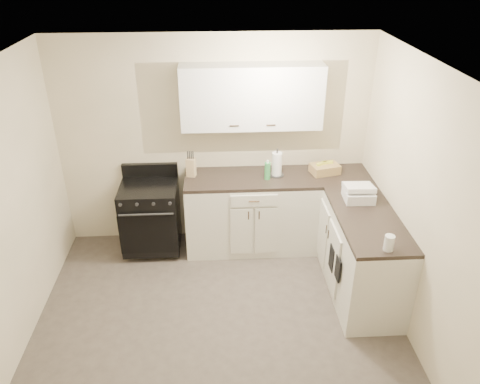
{
  "coord_description": "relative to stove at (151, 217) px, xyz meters",
  "views": [
    {
      "loc": [
        0.01,
        -3.29,
        3.34
      ],
      "look_at": [
        0.25,
        0.85,
        1.1
      ],
      "focal_mm": 35.0,
      "sensor_mm": 36.0,
      "label": 1
    }
  ],
  "objects": [
    {
      "name": "paper_towel",
      "position": [
        1.48,
        0.06,
        0.62
      ],
      "size": [
        0.15,
        0.15,
        0.28
      ],
      "primitive_type": "cylinder",
      "rotation": [
        0.0,
        0.0,
        0.38
      ],
      "color": "white",
      "rests_on": "countertop_back"
    },
    {
      "name": "upper_cabinets",
      "position": [
        1.19,
        0.18,
        1.38
      ],
      "size": [
        1.55,
        0.3,
        0.7
      ],
      "primitive_type": "cube",
      "color": "silver",
      "rests_on": "wall_back"
    },
    {
      "name": "base_cabinets_right",
      "position": [
        2.27,
        -0.63,
        -0.01
      ],
      "size": [
        0.6,
        1.9,
        0.9
      ],
      "primitive_type": "cube",
      "color": "silver",
      "rests_on": "floor"
    },
    {
      "name": "oven_mitt_far",
      "position": [
        1.95,
        -0.94,
        0.01
      ],
      "size": [
        0.02,
        0.15,
        0.27
      ],
      "primitive_type": "cube",
      "color": "black",
      "rests_on": "base_cabinets_right"
    },
    {
      "name": "ceiling",
      "position": [
        0.77,
        -1.48,
        2.04
      ],
      "size": [
        3.6,
        3.6,
        0.0
      ],
      "primitive_type": "plane",
      "color": "white",
      "rests_on": "wall_back"
    },
    {
      "name": "countertop_right",
      "position": [
        2.27,
        -0.63,
        0.46
      ],
      "size": [
        0.6,
        1.9,
        0.04
      ],
      "primitive_type": "cube",
      "color": "black",
      "rests_on": "base_cabinets_right"
    },
    {
      "name": "wicker_basket",
      "position": [
        2.05,
        0.08,
        0.53
      ],
      "size": [
        0.36,
        0.28,
        0.11
      ],
      "primitive_type": "cube",
      "rotation": [
        0.0,
        0.0,
        0.24
      ],
      "color": "#A8834F",
      "rests_on": "countertop_right"
    },
    {
      "name": "wall_right",
      "position": [
        2.57,
        -1.48,
        0.79
      ],
      "size": [
        0.0,
        3.6,
        3.6
      ],
      "primitive_type": "plane",
      "rotation": [
        1.57,
        0.0,
        -1.57
      ],
      "color": "beige",
      "rests_on": "ground"
    },
    {
      "name": "base_cabinets_back",
      "position": [
        1.19,
        0.02,
        -0.01
      ],
      "size": [
        1.55,
        0.6,
        0.9
      ],
      "primitive_type": "cube",
      "color": "silver",
      "rests_on": "floor"
    },
    {
      "name": "countertop_back",
      "position": [
        1.19,
        0.02,
        0.46
      ],
      "size": [
        1.55,
        0.6,
        0.04
      ],
      "primitive_type": "cube",
      "color": "black",
      "rests_on": "base_cabinets_back"
    },
    {
      "name": "wall_back",
      "position": [
        0.77,
        0.32,
        0.79
      ],
      "size": [
        3.6,
        0.0,
        3.6
      ],
      "primitive_type": "plane",
      "rotation": [
        1.57,
        0.0,
        0.0
      ],
      "color": "beige",
      "rests_on": "ground"
    },
    {
      "name": "soap_bottle",
      "position": [
        1.37,
        -0.03,
        0.58
      ],
      "size": [
        0.08,
        0.08,
        0.2
      ],
      "primitive_type": "cylinder",
      "rotation": [
        0.0,
        0.0,
        0.26
      ],
      "color": "green",
      "rests_on": "countertop_back"
    },
    {
      "name": "floor",
      "position": [
        0.77,
        -1.48,
        -0.46
      ],
      "size": [
        3.6,
        3.6,
        0.0
      ],
      "primitive_type": "plane",
      "color": "#473F38",
      "rests_on": "ground"
    },
    {
      "name": "glass_jar",
      "position": [
        2.27,
        -1.48,
        0.55
      ],
      "size": [
        0.11,
        0.11,
        0.15
      ],
      "primitive_type": "cylinder",
      "rotation": [
        0.0,
        0.0,
        0.33
      ],
      "color": "silver",
      "rests_on": "countertop_right"
    },
    {
      "name": "countertop_grill",
      "position": [
        2.26,
        -0.57,
        0.53
      ],
      "size": [
        0.31,
        0.29,
        0.11
      ],
      "primitive_type": "cube",
      "rotation": [
        0.0,
        0.0,
        -0.03
      ],
      "color": "white",
      "rests_on": "countertop_right"
    },
    {
      "name": "knife_block",
      "position": [
        0.5,
        0.1,
        0.59
      ],
      "size": [
        0.12,
        0.11,
        0.22
      ],
      "primitive_type": "cube",
      "rotation": [
        0.0,
        0.0,
        -0.25
      ],
      "color": "tan",
      "rests_on": "countertop_back"
    },
    {
      "name": "oven_mitt_near",
      "position": [
        1.95,
        -1.17,
        0.05
      ],
      "size": [
        0.02,
        0.14,
        0.25
      ],
      "primitive_type": "cube",
      "color": "black",
      "rests_on": "base_cabinets_right"
    },
    {
      "name": "stove",
      "position": [
        0.0,
        0.0,
        0.0
      ],
      "size": [
        0.66,
        0.56,
        0.79
      ],
      "primitive_type": "cube",
      "color": "black",
      "rests_on": "floor"
    }
  ]
}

